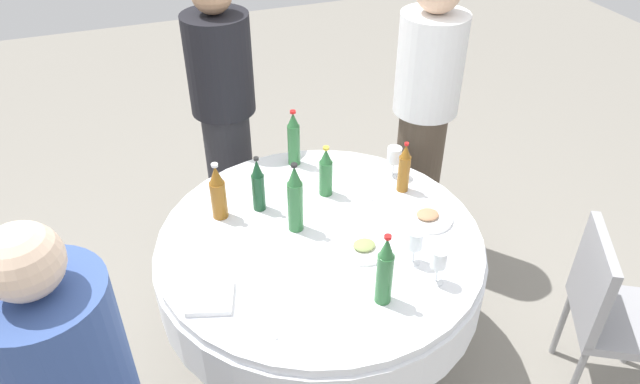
# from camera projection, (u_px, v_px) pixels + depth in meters

# --- Properties ---
(ground_plane) EXTENTS (10.00, 10.00, 0.00)m
(ground_plane) POSITION_uv_depth(u_px,v_px,m) (320.00, 348.00, 2.98)
(ground_plane) COLOR gray
(dining_table) EXTENTS (1.43, 1.43, 0.74)m
(dining_table) POSITION_uv_depth(u_px,v_px,m) (320.00, 261.00, 2.63)
(dining_table) COLOR white
(dining_table) RESTS_ON ground_plane
(bottle_green_rear) EXTENTS (0.06, 0.06, 0.30)m
(bottle_green_rear) POSITION_uv_depth(u_px,v_px,m) (294.00, 139.00, 2.92)
(bottle_green_rear) COLOR #2D6B38
(bottle_green_rear) RESTS_ON dining_table
(bottle_green_front) EXTENTS (0.06, 0.06, 0.32)m
(bottle_green_front) POSITION_uv_depth(u_px,v_px,m) (385.00, 271.00, 2.15)
(bottle_green_front) COLOR #2D6B38
(bottle_green_front) RESTS_ON dining_table
(bottle_green_right) EXTENTS (0.06, 0.06, 0.26)m
(bottle_green_right) POSITION_uv_depth(u_px,v_px,m) (326.00, 172.00, 2.72)
(bottle_green_right) COLOR #2D6B38
(bottle_green_right) RESTS_ON dining_table
(bottle_green_inner) EXTENTS (0.07, 0.07, 0.34)m
(bottle_green_inner) POSITION_uv_depth(u_px,v_px,m) (295.00, 199.00, 2.49)
(bottle_green_inner) COLOR #2D6B38
(bottle_green_inner) RESTS_ON dining_table
(bottle_dark_green_far) EXTENTS (0.06, 0.06, 0.28)m
(bottle_dark_green_far) POSITION_uv_depth(u_px,v_px,m) (258.00, 186.00, 2.63)
(bottle_dark_green_far) COLOR #194728
(bottle_dark_green_far) RESTS_ON dining_table
(bottle_amber_west) EXTENTS (0.06, 0.06, 0.26)m
(bottle_amber_west) POSITION_uv_depth(u_px,v_px,m) (404.00, 169.00, 2.75)
(bottle_amber_west) COLOR #8C5619
(bottle_amber_west) RESTS_ON dining_table
(bottle_amber_outer) EXTENTS (0.07, 0.07, 0.28)m
(bottle_amber_outer) POSITION_uv_depth(u_px,v_px,m) (218.00, 193.00, 2.58)
(bottle_amber_outer) COLOR #8C5619
(bottle_amber_outer) RESTS_ON dining_table
(wine_glass_inner) EXTENTS (0.06, 0.06, 0.16)m
(wine_glass_inner) POSITION_uv_depth(u_px,v_px,m) (415.00, 242.00, 2.34)
(wine_glass_inner) COLOR white
(wine_glass_inner) RESTS_ON dining_table
(wine_glass_far) EXTENTS (0.06, 0.06, 0.16)m
(wine_glass_far) POSITION_uv_depth(u_px,v_px,m) (439.00, 261.00, 2.25)
(wine_glass_far) COLOR white
(wine_glass_far) RESTS_ON dining_table
(wine_glass_west) EXTENTS (0.07, 0.07, 0.16)m
(wine_glass_west) POSITION_uv_depth(u_px,v_px,m) (394.00, 156.00, 2.86)
(wine_glass_west) COLOR white
(wine_glass_west) RESTS_ON dining_table
(plate_mid) EXTENTS (0.21, 0.21, 0.04)m
(plate_mid) POSITION_uv_depth(u_px,v_px,m) (364.00, 248.00, 2.46)
(plate_mid) COLOR white
(plate_mid) RESTS_ON dining_table
(plate_east) EXTENTS (0.22, 0.22, 0.04)m
(plate_east) POSITION_uv_depth(u_px,v_px,m) (427.00, 217.00, 2.63)
(plate_east) COLOR white
(plate_east) RESTS_ON dining_table
(fork_front) EXTENTS (0.08, 0.17, 0.00)m
(fork_front) POSITION_uv_depth(u_px,v_px,m) (262.00, 324.00, 2.14)
(fork_front) COLOR silver
(fork_front) RESTS_ON dining_table
(fork_right) EXTENTS (0.09, 0.17, 0.00)m
(fork_right) POSITION_uv_depth(u_px,v_px,m) (373.00, 331.00, 2.11)
(fork_right) COLOR silver
(fork_right) RESTS_ON dining_table
(spoon_inner) EXTENTS (0.02, 0.18, 0.00)m
(spoon_inner) POSITION_uv_depth(u_px,v_px,m) (364.00, 190.00, 2.81)
(spoon_inner) COLOR silver
(spoon_inner) RESTS_ON dining_table
(folded_napkin) EXTENTS (0.22, 0.22, 0.02)m
(folded_napkin) POSITION_uv_depth(u_px,v_px,m) (210.00, 298.00, 2.23)
(folded_napkin) COLOR white
(folded_napkin) RESTS_ON dining_table
(person_rear) EXTENTS (0.34, 0.34, 1.65)m
(person_rear) POSITION_uv_depth(u_px,v_px,m) (424.00, 117.00, 3.13)
(person_rear) COLOR #4C3F33
(person_rear) RESTS_ON ground_plane
(person_front) EXTENTS (0.34, 0.34, 1.61)m
(person_front) POSITION_uv_depth(u_px,v_px,m) (225.00, 118.00, 3.18)
(person_front) COLOR #26262B
(person_front) RESTS_ON ground_plane
(chair_west) EXTENTS (0.55, 0.55, 0.87)m
(chair_west) POSITION_uv_depth(u_px,v_px,m) (608.00, 307.00, 2.50)
(chair_west) COLOR #99999E
(chair_west) RESTS_ON ground_plane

